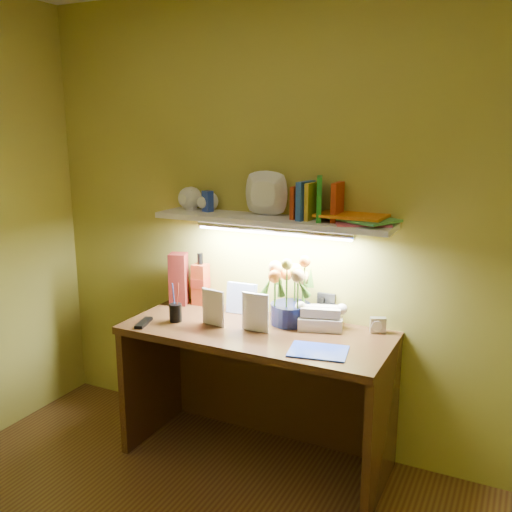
{
  "coord_description": "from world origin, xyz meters",
  "views": [
    {
      "loc": [
        1.23,
        -1.31,
        1.79
      ],
      "look_at": [
        -0.07,
        1.35,
        1.1
      ],
      "focal_mm": 40.0,
      "sensor_mm": 36.0,
      "label": 1
    }
  ],
  "objects_px": {
    "desk": "(256,396)",
    "desk_clock": "(378,325)",
    "flower_bouquet": "(291,289)",
    "whisky_bottle": "(201,279)",
    "telephone": "(321,315)"
  },
  "relations": [
    {
      "from": "desk",
      "to": "desk_clock",
      "type": "xyz_separation_m",
      "value": [
        0.58,
        0.24,
        0.41
      ]
    },
    {
      "from": "flower_bouquet",
      "to": "whisky_bottle",
      "type": "xyz_separation_m",
      "value": [
        -0.61,
        0.07,
        -0.03
      ]
    },
    {
      "from": "desk",
      "to": "flower_bouquet",
      "type": "xyz_separation_m",
      "value": [
        0.12,
        0.17,
        0.56
      ]
    },
    {
      "from": "flower_bouquet",
      "to": "whisky_bottle",
      "type": "distance_m",
      "value": 0.61
    },
    {
      "from": "flower_bouquet",
      "to": "desk_clock",
      "type": "height_order",
      "value": "flower_bouquet"
    },
    {
      "from": "desk",
      "to": "whisky_bottle",
      "type": "bearing_deg",
      "value": 153.18
    },
    {
      "from": "flower_bouquet",
      "to": "desk_clock",
      "type": "xyz_separation_m",
      "value": [
        0.46,
        0.07,
        -0.15
      ]
    },
    {
      "from": "desk",
      "to": "desk_clock",
      "type": "distance_m",
      "value": 0.75
    },
    {
      "from": "flower_bouquet",
      "to": "telephone",
      "type": "height_order",
      "value": "flower_bouquet"
    },
    {
      "from": "flower_bouquet",
      "to": "telephone",
      "type": "bearing_deg",
      "value": 1.95
    },
    {
      "from": "flower_bouquet",
      "to": "desk_clock",
      "type": "bearing_deg",
      "value": 8.41
    },
    {
      "from": "desk_clock",
      "to": "flower_bouquet",
      "type": "bearing_deg",
      "value": 165.04
    },
    {
      "from": "flower_bouquet",
      "to": "whisky_bottle",
      "type": "bearing_deg",
      "value": 173.05
    },
    {
      "from": "desk",
      "to": "telephone",
      "type": "height_order",
      "value": "telephone"
    },
    {
      "from": "desk",
      "to": "telephone",
      "type": "relative_size",
      "value": 6.19
    }
  ]
}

